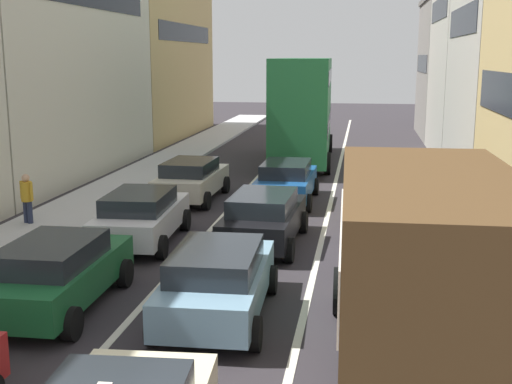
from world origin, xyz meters
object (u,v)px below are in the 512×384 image
object	(u,v)px
sedan_left_lane_third	(141,216)
wagon_right_lane_far	(386,189)
bus_mid_queue_primary	(304,105)
coupe_centre_lane_fourth	(286,181)
pedestrian_mid_sidewalk	(27,197)
sedan_centre_lane_second	(218,280)
sedan_right_lane_behind_truck	(387,229)
wagon_left_lane_second	(56,272)
removalist_box_truck	(421,269)
hatchback_centre_lane_third	(264,217)
sedan_left_lane_fourth	(191,179)

from	to	relation	value
sedan_left_lane_third	wagon_right_lane_far	xyz separation A→B (m)	(6.85, 4.86, 0.00)
bus_mid_queue_primary	coupe_centre_lane_fourth	bearing A→B (deg)	179.38
coupe_centre_lane_fourth	pedestrian_mid_sidewalk	size ratio (longest dim) A/B	2.60
sedan_centre_lane_second	sedan_right_lane_behind_truck	xyz separation A→B (m)	(3.44, 4.54, 0.00)
sedan_centre_lane_second	pedestrian_mid_sidewalk	xyz separation A→B (m)	(-7.29, 6.06, 0.15)
wagon_left_lane_second	sedan_right_lane_behind_truck	size ratio (longest dim) A/B	1.00
wagon_right_lane_far	bus_mid_queue_primary	world-z (taller)	bus_mid_queue_primary
removalist_box_truck	bus_mid_queue_primary	bearing A→B (deg)	8.29
hatchback_centre_lane_third	pedestrian_mid_sidewalk	size ratio (longest dim) A/B	2.62
sedan_centre_lane_second	sedan_left_lane_third	distance (m)	5.93
bus_mid_queue_primary	pedestrian_mid_sidewalk	size ratio (longest dim) A/B	6.38
pedestrian_mid_sidewalk	hatchback_centre_lane_third	bearing A→B (deg)	-72.94
sedan_left_lane_fourth	sedan_right_lane_behind_truck	distance (m)	9.12
wagon_right_lane_far	coupe_centre_lane_fourth	bearing A→B (deg)	73.48
bus_mid_queue_primary	sedan_right_lane_behind_truck	bearing A→B (deg)	-169.04
sedan_centre_lane_second	bus_mid_queue_primary	xyz separation A→B (m)	(-0.14, 19.89, 2.03)
removalist_box_truck	sedan_left_lane_third	xyz separation A→B (m)	(-6.97, 7.23, -1.18)
sedan_left_lane_third	sedan_left_lane_fourth	world-z (taller)	same
sedan_centre_lane_second	sedan_left_lane_third	bearing A→B (deg)	31.54
sedan_left_lane_third	pedestrian_mid_sidewalk	world-z (taller)	pedestrian_mid_sidewalk
wagon_left_lane_second	hatchback_centre_lane_third	world-z (taller)	same
removalist_box_truck	sedan_right_lane_behind_truck	size ratio (longest dim) A/B	1.79
sedan_left_lane_third	wagon_right_lane_far	size ratio (longest dim) A/B	1.02
sedan_centre_lane_second	coupe_centre_lane_fourth	size ratio (longest dim) A/B	1.01
sedan_centre_lane_second	wagon_right_lane_far	xyz separation A→B (m)	(3.56, 9.79, 0.00)
wagon_left_lane_second	sedan_left_lane_third	size ratio (longest dim) A/B	0.99
sedan_centre_lane_second	pedestrian_mid_sidewalk	world-z (taller)	pedestrian_mid_sidewalk
hatchback_centre_lane_third	pedestrian_mid_sidewalk	bearing A→B (deg)	86.01
removalist_box_truck	pedestrian_mid_sidewalk	xyz separation A→B (m)	(-10.98, 8.36, -1.03)
wagon_right_lane_far	pedestrian_mid_sidewalk	size ratio (longest dim) A/B	2.59
removalist_box_truck	sedan_left_lane_third	world-z (taller)	removalist_box_truck
sedan_centre_lane_second	bus_mid_queue_primary	size ratio (longest dim) A/B	0.41
hatchback_centre_lane_third	sedan_left_lane_fourth	bearing A→B (deg)	34.90
sedan_centre_lane_second	wagon_left_lane_second	size ratio (longest dim) A/B	1.01
hatchback_centre_lane_third	sedan_right_lane_behind_truck	bearing A→B (deg)	-100.95
removalist_box_truck	pedestrian_mid_sidewalk	bearing A→B (deg)	51.22
sedan_left_lane_third	bus_mid_queue_primary	bearing A→B (deg)	-15.03
sedan_left_lane_fourth	sedan_right_lane_behind_truck	size ratio (longest dim) A/B	1.00
pedestrian_mid_sidewalk	sedan_left_lane_third	bearing A→B (deg)	-82.71
coupe_centre_lane_fourth	pedestrian_mid_sidewalk	world-z (taller)	pedestrian_mid_sidewalk
wagon_left_lane_second	pedestrian_mid_sidewalk	xyz separation A→B (m)	(-3.91, 6.14, 0.15)
wagon_right_lane_far	sedan_right_lane_behind_truck	bearing A→B (deg)	178.60
sedan_centre_lane_second	bus_mid_queue_primary	distance (m)	20.00
sedan_centre_lane_second	bus_mid_queue_primary	bearing A→B (deg)	-1.68
wagon_left_lane_second	wagon_right_lane_far	distance (m)	12.07
wagon_left_lane_second	sedan_left_lane_fourth	size ratio (longest dim) A/B	1.00
wagon_right_lane_far	hatchback_centre_lane_third	bearing A→B (deg)	142.51
sedan_right_lane_behind_truck	sedan_left_lane_fourth	bearing A→B (deg)	49.06
removalist_box_truck	bus_mid_queue_primary	xyz separation A→B (m)	(-3.83, 22.19, 0.86)
bus_mid_queue_primary	hatchback_centre_lane_third	bearing A→B (deg)	178.86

